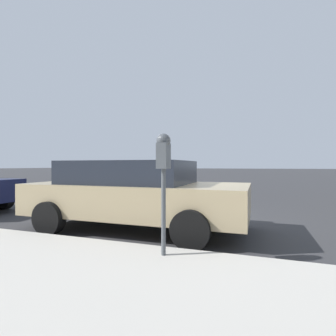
{
  "coord_description": "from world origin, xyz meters",
  "views": [
    {
      "loc": [
        -5.81,
        -1.7,
        1.33
      ],
      "look_at": [
        -2.2,
        -0.43,
        1.29
      ],
      "focal_mm": 28.0,
      "sensor_mm": 36.0,
      "label": 1
    }
  ],
  "objects": [
    {
      "name": "car_tan",
      "position": [
        -0.88,
        0.77,
        0.76
      ],
      "size": [
        2.18,
        4.5,
        1.42
      ],
      "rotation": [
        0.0,
        0.0,
        3.15
      ],
      "color": "tan",
      "rests_on": "ground_plane"
    },
    {
      "name": "ground_plane",
      "position": [
        0.0,
        0.0,
        0.0
      ],
      "size": [
        220.0,
        220.0,
        0.0
      ],
      "primitive_type": "plane",
      "color": "#333335"
    },
    {
      "name": "parking_meter",
      "position": [
        -2.55,
        -0.49,
        1.37
      ],
      "size": [
        0.21,
        0.19,
        1.62
      ],
      "color": "#4C5156",
      "rests_on": "sidewalk"
    }
  ]
}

